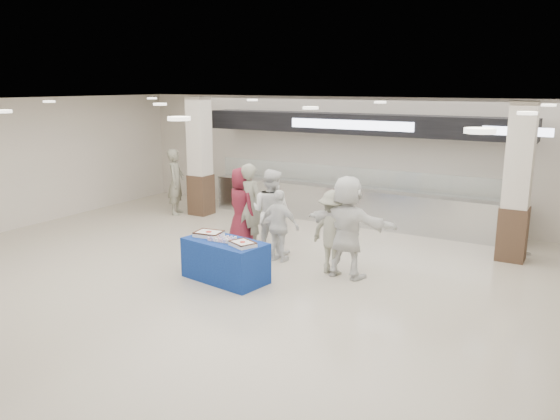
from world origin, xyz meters
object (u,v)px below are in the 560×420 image
Objects in this scene: display_table at (225,260)px; soldier_a at (250,206)px; cupcake_tray at (222,239)px; chef_tall at (271,212)px; civilian_maroon at (242,207)px; soldier_b at (334,232)px; civilian_white at (347,227)px; soldier_bg at (176,182)px; chef_short at (279,226)px; sheet_cake_right at (243,243)px; sheet_cake_left at (209,233)px.

display_table is 0.83× the size of soldier_a.
chef_tall is (-0.09, 1.86, 0.12)m from cupcake_tray.
cupcake_tray is at bearing 139.49° from civilian_maroon.
soldier_a is at bearing 1.26° from soldier_b.
soldier_b is 0.33m from civilian_white.
civilian_white is (1.89, 1.29, 0.18)m from cupcake_tray.
soldier_b is 6.25m from soldier_bg.
cupcake_tray is 0.23× the size of civilian_white.
soldier_bg is (-4.56, 2.16, 0.16)m from chef_short.
soldier_a is (-1.22, 2.08, 0.14)m from sheet_cake_right.
soldier_b is at bearing 52.82° from sheet_cake_right.
display_table is at bearing -13.23° from sheet_cake_left.
chef_short reaches higher than display_table.
soldier_a is at bearing 99.41° from sheet_cake_left.
soldier_b reaches higher than display_table.
civilian_white is at bearing 34.35° from cupcake_tray.
sheet_cake_right is (0.91, -0.22, -0.00)m from sheet_cake_left.
civilian_white reaches higher than sheet_cake_left.
sheet_cake_right reaches higher than cupcake_tray.
cupcake_tray is (-0.51, 0.10, -0.01)m from sheet_cake_right.
soldier_bg is at bearing -18.01° from civilian_white.
chef_short is 5.05m from soldier_bg.
cupcake_tray is 0.24× the size of chef_tall.
civilian_white is at bearing -133.62° from soldier_bg.
civilian_white reaches higher than sheet_cake_right.
chef_short is at bearing -138.10° from soldier_bg.
sheet_cake_right is 2.52m from civilian_maroon.
chef_short is at bearing 11.32° from soldier_b.
display_table is 1.52m from chef_short.
cupcake_tray is at bearing 114.88° from soldier_a.
civilian_maroon is at bearing -8.19° from chef_tall.
civilian_white reaches higher than civilian_maroon.
cupcake_tray is at bearing -16.82° from sheet_cake_left.
chef_short is at bearing 86.99° from display_table.
civilian_white is 6.53m from soldier_bg.
soldier_a is (-0.70, 1.98, 0.15)m from cupcake_tray.
civilian_white reaches higher than cupcake_tray.
soldier_bg is (-4.12, 1.76, -0.00)m from chef_tall.
sheet_cake_right is 0.29× the size of chef_tall.
soldier_bg is at bearing -26.33° from chef_short.
display_table is 0.88× the size of civilian_maroon.
civilian_maroon is at bearing -139.28° from soldier_bg.
display_table is 0.62m from sheet_cake_left.
sheet_cake_right is 0.36× the size of chef_short.
soldier_a reaches higher than sheet_cake_left.
chef_short is at bearing -177.47° from civilian_maroon.
chef_short is (1.05, -0.52, -0.20)m from soldier_a.
display_table is at bearing 17.64° from cupcake_tray.
civilian_maroon is 2.89m from civilian_white.
soldier_a is 2.40m from soldier_b.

